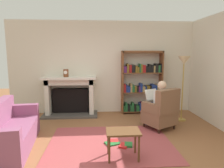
# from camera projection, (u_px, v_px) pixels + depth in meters

# --- Properties ---
(ground) EXTENTS (14.00, 14.00, 0.00)m
(ground) POSITION_uv_depth(u_px,v_px,m) (111.00, 151.00, 3.63)
(ground) COLOR #8F5B38
(back_wall) EXTENTS (5.60, 0.10, 2.70)m
(back_wall) POSITION_uv_depth(u_px,v_px,m) (105.00, 67.00, 5.94)
(back_wall) COLOR silver
(back_wall) RESTS_ON ground
(side_wall_right) EXTENTS (0.10, 5.20, 2.70)m
(side_wall_right) POSITION_uv_depth(u_px,v_px,m) (216.00, 70.00, 4.85)
(side_wall_right) COLOR silver
(side_wall_right) RESTS_ON ground
(area_rug) EXTENTS (2.40, 1.80, 0.01)m
(area_rug) POSITION_uv_depth(u_px,v_px,m) (110.00, 143.00, 3.92)
(area_rug) COLOR #A14446
(area_rug) RESTS_ON ground
(fireplace) EXTENTS (1.54, 0.64, 1.12)m
(fireplace) POSITION_uv_depth(u_px,v_px,m) (70.00, 95.00, 5.73)
(fireplace) COLOR #4C4742
(fireplace) RESTS_ON ground
(mantel_clock) EXTENTS (0.14, 0.14, 0.21)m
(mantel_clock) POSITION_uv_depth(u_px,v_px,m) (66.00, 73.00, 5.53)
(mantel_clock) COLOR brown
(mantel_clock) RESTS_ON fireplace
(bookshelf) EXTENTS (1.19, 0.32, 1.84)m
(bookshelf) POSITION_uv_depth(u_px,v_px,m) (142.00, 84.00, 5.88)
(bookshelf) COLOR brown
(bookshelf) RESTS_ON ground
(armchair_reading) EXTENTS (0.86, 0.85, 0.97)m
(armchair_reading) POSITION_uv_depth(u_px,v_px,m) (162.00, 111.00, 4.62)
(armchair_reading) COLOR #331E14
(armchair_reading) RESTS_ON ground
(seated_reader) EXTENTS (0.53, 0.59, 1.14)m
(seated_reader) POSITION_uv_depth(u_px,v_px,m) (158.00, 102.00, 4.69)
(seated_reader) COLOR silver
(seated_reader) RESTS_ON ground
(sofa_floral) EXTENTS (0.92, 1.77, 0.85)m
(sofa_floral) POSITION_uv_depth(u_px,v_px,m) (9.00, 132.00, 3.69)
(sofa_floral) COLOR #8D4E70
(sofa_floral) RESTS_ON ground
(side_table) EXTENTS (0.56, 0.39, 0.49)m
(side_table) POSITION_uv_depth(u_px,v_px,m) (123.00, 135.00, 3.31)
(side_table) COLOR brown
(side_table) RESTS_ON ground
(scattered_books) EXTENTS (0.55, 0.42, 0.04)m
(scattered_books) POSITION_uv_depth(u_px,v_px,m) (119.00, 144.00, 3.85)
(scattered_books) COLOR #267233
(scattered_books) RESTS_ON area_rug
(floor_lamp) EXTENTS (0.32, 0.32, 1.70)m
(floor_lamp) POSITION_uv_depth(u_px,v_px,m) (184.00, 66.00, 5.11)
(floor_lamp) COLOR #B7933F
(floor_lamp) RESTS_ON ground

